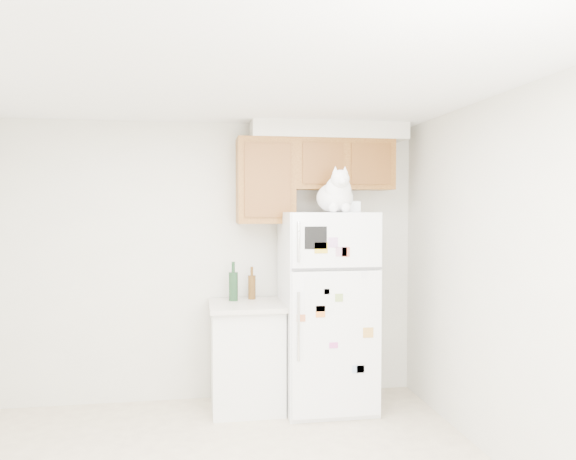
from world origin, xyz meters
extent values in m
cube|color=silver|center=(0.00, 2.00, 1.25)|extent=(3.80, 0.04, 2.50)
cube|color=silver|center=(0.00, -2.00, 1.25)|extent=(3.80, 0.04, 2.50)
cube|color=silver|center=(1.90, 0.00, 1.25)|extent=(0.04, 4.00, 2.50)
cube|color=white|center=(0.00, 0.00, 2.50)|extent=(3.80, 4.00, 0.04)
cube|color=#966020|center=(1.20, 1.82, 2.12)|extent=(0.90, 0.33, 0.45)
cube|color=#966020|center=(0.50, 1.82, 1.98)|extent=(0.50, 0.33, 0.75)
cube|color=silver|center=(1.07, 1.83, 2.42)|extent=(1.40, 0.37, 0.15)
cube|color=white|center=(1.01, 1.62, 0.85)|extent=(0.76, 0.72, 1.70)
cube|color=white|center=(1.01, 1.25, 1.48)|extent=(0.74, 0.03, 0.44)
cube|color=white|center=(1.01, 1.25, 0.64)|extent=(0.74, 0.03, 1.19)
cube|color=#59595B|center=(1.01, 1.25, 1.25)|extent=(0.74, 0.03, 0.02)
cylinder|color=silver|center=(0.69, 1.22, 1.47)|extent=(0.02, 0.02, 0.32)
cylinder|color=silver|center=(0.69, 1.22, 0.80)|extent=(0.02, 0.02, 0.55)
cube|color=black|center=(0.83, 1.23, 1.50)|extent=(0.18, 0.00, 0.18)
cube|color=white|center=(0.85, 1.23, 1.05)|extent=(0.22, 0.00, 0.28)
cube|color=#C4693D|center=(0.71, 1.23, 0.86)|extent=(0.07, 0.00, 0.06)
cube|color=#9AB6DB|center=(1.18, 1.23, 0.43)|extent=(0.10, 0.00, 0.06)
cube|color=orange|center=(0.87, 1.23, 0.91)|extent=(0.08, 0.00, 0.09)
cube|color=white|center=(0.92, 1.23, 1.07)|extent=(0.05, 0.00, 0.05)
cube|color=#BA84A0|center=(1.04, 1.23, 1.39)|extent=(0.09, 0.00, 0.08)
cube|color=gold|center=(0.87, 1.23, 1.42)|extent=(0.11, 0.00, 0.09)
cube|color=#B985BA|center=(0.97, 1.23, 1.46)|extent=(0.08, 0.00, 0.08)
cube|color=#C38C3D|center=(1.26, 1.23, 0.73)|extent=(0.09, 0.00, 0.08)
cube|color=#CE52A5|center=(0.98, 1.23, 0.63)|extent=(0.07, 0.00, 0.05)
cube|color=#829A4D|center=(1.02, 1.23, 1.02)|extent=(0.07, 0.00, 0.06)
cube|color=#C8583E|center=(1.07, 1.23, 1.38)|extent=(0.07, 0.00, 0.08)
cube|color=silver|center=(1.23, 1.23, 1.20)|extent=(0.05, 0.00, 0.06)
cube|color=silver|center=(1.21, 1.23, 0.43)|extent=(0.07, 0.00, 0.10)
cube|color=white|center=(0.32, 1.68, 0.44)|extent=(0.60, 0.60, 0.88)
cube|color=beige|center=(0.32, 1.66, 0.90)|extent=(0.64, 0.64, 0.04)
ellipsoid|color=white|center=(1.04, 1.47, 1.82)|extent=(0.30, 0.40, 0.25)
ellipsoid|color=white|center=(1.04, 1.36, 1.88)|extent=(0.22, 0.17, 0.24)
sphere|color=white|center=(1.04, 1.29, 1.97)|extent=(0.15, 0.15, 0.15)
cone|color=white|center=(1.00, 1.29, 2.04)|extent=(0.05, 0.05, 0.06)
cone|color=white|center=(1.08, 1.29, 2.04)|extent=(0.05, 0.05, 0.06)
cone|color=#D88C8C|center=(1.00, 1.28, 2.04)|extent=(0.03, 0.03, 0.03)
cone|color=#D88C8C|center=(1.08, 1.28, 2.04)|extent=(0.03, 0.03, 0.03)
sphere|color=white|center=(1.04, 1.23, 1.95)|extent=(0.06, 0.06, 0.06)
sphere|color=white|center=(0.99, 1.31, 1.74)|extent=(0.08, 0.08, 0.08)
sphere|color=white|center=(1.09, 1.31, 1.74)|extent=(0.08, 0.08, 0.08)
cylinder|color=white|center=(1.17, 1.61, 1.74)|extent=(0.18, 0.25, 0.09)
cube|color=white|center=(1.22, 1.74, 1.75)|extent=(0.21, 0.17, 0.10)
cube|color=white|center=(1.20, 1.50, 1.74)|extent=(0.17, 0.14, 0.09)
camera|label=1|loc=(-0.11, -3.11, 1.74)|focal=35.00mm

